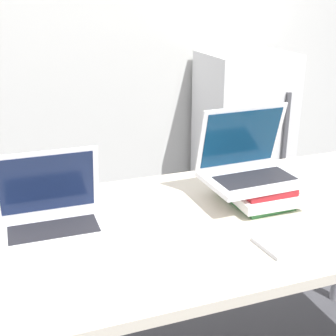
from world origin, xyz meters
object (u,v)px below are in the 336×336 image
Objects in this scene: wireless_keyboard at (306,238)px; mini_fridge at (243,134)px; laptop_on_books at (249,165)px; laptop_left at (51,214)px; book_stack at (257,191)px.

mini_fridge reaches higher than wireless_keyboard.
laptop_on_books reaches higher than wireless_keyboard.
mini_fridge reaches higher than laptop_left.
laptop_on_books is 0.32m from wireless_keyboard.
laptop_on_books is at bearing 133.79° from book_stack.
mini_fridge is (0.67, 1.59, -0.22)m from wireless_keyboard.
wireless_keyboard is (0.66, -0.31, -0.04)m from laptop_left.
mini_fridge is (0.67, 1.32, -0.25)m from book_stack.
laptop_on_books is 1.05× the size of wireless_keyboard.
book_stack is at bearing -3.22° from laptop_left.
mini_fridge reaches higher than book_stack.
laptop_left is 0.63m from laptop_on_books.
mini_fridge is at bearing 61.80° from laptop_on_books.
laptop_left is at bearing 154.86° from wireless_keyboard.
laptop_left is 1.03× the size of wireless_keyboard.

